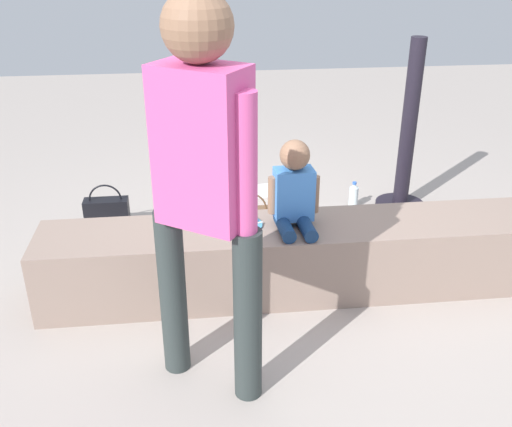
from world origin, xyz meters
The scene contains 12 objects.
ground_plane centered at (0.00, 0.00, 0.00)m, with size 12.00×12.00×0.00m, color #A89D95.
concrete_ledge centered at (0.00, 0.00, 0.21)m, with size 2.85×0.45×0.41m, color gray.
child_seated centered at (-0.03, 0.00, 0.63)m, with size 0.28×0.32×0.48m.
adult_standing centered at (-0.52, -0.70, 1.02)m, with size 0.44×0.37×1.70m.
cake_plate centered at (-0.31, 0.03, 0.43)m, with size 0.22×0.22×0.07m.
gift_bag centered at (-0.64, 0.83, 0.14)m, with size 0.20×0.08×0.31m.
railing_post centered at (0.97, 1.01, 0.48)m, with size 0.36×0.36×1.25m.
water_bottle_near_gift centered at (0.62, 1.06, 0.09)m, with size 0.07×0.07×0.20m.
party_cup_red centered at (-0.16, 0.95, 0.05)m, with size 0.08×0.08×0.10m, color red.
cake_box_white centered at (0.00, 1.20, 0.06)m, with size 0.34×0.26×0.11m, color white.
handbag_black_leather centered at (-1.17, 0.89, 0.12)m, with size 0.30×0.11×0.34m.
handbag_brown_canvas centered at (-0.21, 0.65, 0.12)m, with size 0.32×0.12×0.34m.
Camera 1 is at (-0.56, -2.79, 1.85)m, focal length 40.53 mm.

